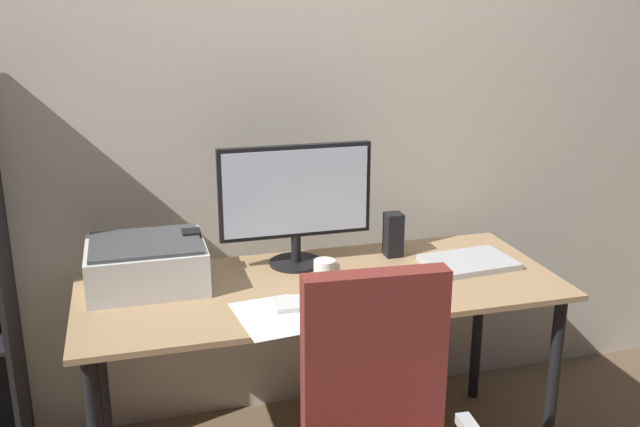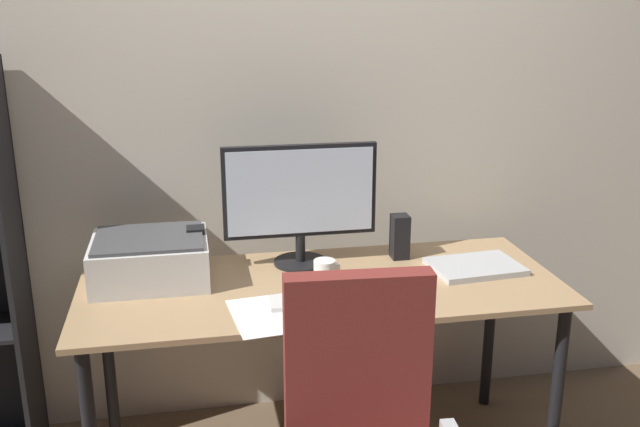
% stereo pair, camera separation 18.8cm
% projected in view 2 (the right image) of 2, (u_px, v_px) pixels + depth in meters
% --- Properties ---
extents(back_wall, '(6.40, 0.10, 2.60)m').
position_uv_depth(back_wall, '(297.00, 102.00, 2.82)').
color(back_wall, beige).
rests_on(back_wall, ground).
extents(desk, '(1.68, 0.69, 0.74)m').
position_uv_depth(desk, '(322.00, 305.00, 2.53)').
color(desk, tan).
rests_on(desk, ground).
extents(monitor, '(0.56, 0.20, 0.45)m').
position_uv_depth(monitor, '(300.00, 197.00, 2.61)').
color(monitor, black).
rests_on(monitor, desk).
extents(keyboard, '(0.29, 0.12, 0.02)m').
position_uv_depth(keyboard, '(314.00, 301.00, 2.34)').
color(keyboard, silver).
rests_on(keyboard, desk).
extents(mouse, '(0.07, 0.10, 0.03)m').
position_uv_depth(mouse, '(380.00, 292.00, 2.39)').
color(mouse, black).
rests_on(mouse, desk).
extents(coffee_mug, '(0.09, 0.08, 0.09)m').
position_uv_depth(coffee_mug, '(325.00, 272.00, 2.48)').
color(coffee_mug, white).
rests_on(coffee_mug, desk).
extents(laptop, '(0.34, 0.26, 0.02)m').
position_uv_depth(laptop, '(475.00, 267.00, 2.63)').
color(laptop, '#B7BABC').
rests_on(laptop, desk).
extents(speaker_left, '(0.06, 0.07, 0.17)m').
position_uv_depth(speaker_left, '(197.00, 250.00, 2.59)').
color(speaker_left, black).
rests_on(speaker_left, desk).
extents(speaker_right, '(0.06, 0.07, 0.17)m').
position_uv_depth(speaker_right, '(400.00, 237.00, 2.72)').
color(speaker_right, black).
rests_on(speaker_right, desk).
extents(printer, '(0.40, 0.34, 0.16)m').
position_uv_depth(printer, '(150.00, 259.00, 2.51)').
color(printer, silver).
rests_on(printer, desk).
extents(paper_sheet, '(0.24, 0.32, 0.00)m').
position_uv_depth(paper_sheet, '(267.00, 315.00, 2.25)').
color(paper_sheet, white).
rests_on(paper_sheet, desk).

